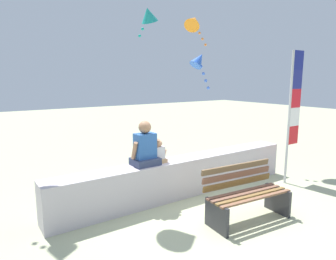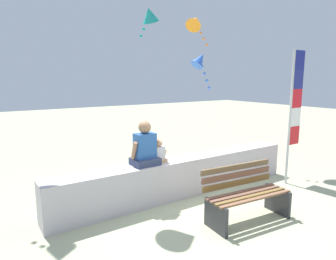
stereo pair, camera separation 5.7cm
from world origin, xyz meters
name	(u,v)px [view 1 (the left image)]	position (x,y,z in m)	size (l,w,h in m)	color
ground_plane	(213,211)	(0.00, 0.00, 0.00)	(40.00, 40.00, 0.00)	#AAAF8A
seawall_ledge	(182,176)	(0.00, 0.91, 0.37)	(5.33, 0.48, 0.74)	#BCB2B9
park_bench	(246,196)	(0.22, -0.53, 0.41)	(1.48, 0.74, 0.88)	brown
person_adult	(145,148)	(-0.82, 0.93, 1.06)	(0.53, 0.39, 0.81)	navy
person_child	(159,154)	(-0.52, 0.93, 0.91)	(0.28, 0.20, 0.42)	tan
flag_banner	(293,106)	(2.42, 0.17, 1.70)	(0.39, 0.05, 2.88)	#B7B7BC
kite_blue	(199,60)	(1.71, 2.50, 2.76)	(0.51, 0.62, 1.01)	blue
kite_orange	(194,22)	(2.70, 3.98, 4.04)	(0.82, 0.77, 1.09)	orange
kite_teal	(148,15)	(0.99, 3.84, 4.02)	(0.73, 0.69, 0.85)	teal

